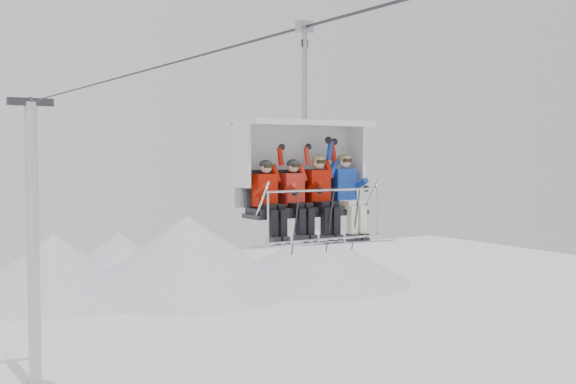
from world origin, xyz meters
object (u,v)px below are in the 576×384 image
skier_far_left (268,197)px  skier_center_right (321,193)px  skier_center_left (296,196)px  skier_far_right (346,192)px  lift_tower_right (33,268)px  chairlift_carrier (301,167)px

skier_far_left → skier_center_right: skier_center_right is taller
skier_center_left → skier_far_right: (1.16, 0.01, 0.05)m
skier_center_right → skier_center_left: bearing=-179.1°
skier_center_left → lift_tower_right: bearing=89.2°
lift_tower_right → skier_far_left: size_ratio=7.99×
lift_tower_right → skier_center_right: bearing=-89.4°
chairlift_carrier → skier_center_left: size_ratio=2.36×
skier_center_right → skier_far_right: 0.60m
skier_center_left → skier_center_right: bearing=0.9°
skier_far_right → skier_far_left: bearing=-179.6°
chairlift_carrier → skier_far_left: bearing=-160.4°
skier_center_left → skier_far_right: bearing=0.6°
skier_far_left → skier_far_right: 1.73m
skier_center_left → skier_far_right: size_ratio=0.97×
chairlift_carrier → skier_far_right: 1.01m
skier_far_right → chairlift_carrier: bearing=160.2°
chairlift_carrier → skier_center_left: bearing=-134.8°
skier_center_left → skier_center_right: 0.56m
skier_center_left → skier_center_right: size_ratio=0.99×
lift_tower_right → skier_center_left: 23.19m
skier_far_left → skier_center_left: bearing=0.1°
lift_tower_right → chairlift_carrier: bearing=-90.0°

